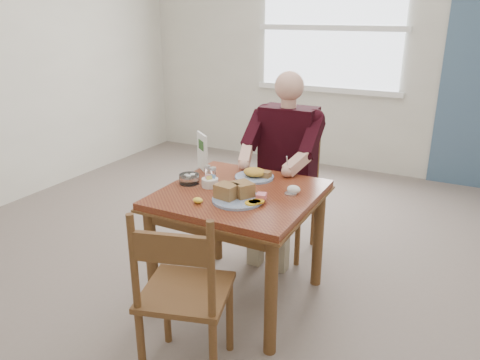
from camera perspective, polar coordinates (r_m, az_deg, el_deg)
The scene contains 16 objects.
floor at distance 3.18m, azimuth -0.05°, elevation -14.06°, with size 6.00×6.00×0.00m, color #72655C.
wall_back at distance 5.49m, azimuth 15.11°, elevation 15.33°, with size 5.50×5.50×0.00m, color silver.
lemon_wedge at distance 2.66m, azimuth -5.15°, elevation -2.49°, with size 0.06×0.04×0.03m, color yellow.
napkin at distance 2.80m, azimuth 6.56°, elevation -1.16°, with size 0.08×0.07×0.05m, color white.
metal_dish at distance 2.80m, azimuth 6.19°, elevation -1.66°, with size 0.07×0.07×0.01m, color silver.
window at distance 5.55m, azimuth 11.01°, elevation 17.75°, with size 1.72×0.04×1.42m.
table at distance 2.87m, azimuth -0.05°, elevation -3.44°, with size 0.92×0.92×0.75m.
chair_far at distance 3.61m, azimuth 5.80°, elevation -1.30°, with size 0.42×0.42×0.95m.
chair_near at distance 2.36m, azimuth -6.94°, elevation -13.71°, with size 0.52×0.52×0.95m.
diner at distance 3.42m, azimuth 5.43°, elevation 3.42°, with size 0.53×0.56×1.39m.
near_plate at distance 2.68m, azimuth -0.36°, elevation -1.77°, with size 0.37×0.37×0.10m.
far_plate at distance 3.04m, azimuth 1.87°, elevation 0.69°, with size 0.27×0.27×0.07m.
caddy at distance 2.90m, azimuth -3.68°, elevation -0.30°, with size 0.13×0.13×0.08m.
shakers at distance 3.00m, azimuth -3.66°, elevation 0.83°, with size 0.10×0.07×0.09m.
creamer at distance 2.96m, azimuth -6.20°, elevation 0.15°, with size 0.17×0.17×0.06m.
menu at distance 3.18m, azimuth -4.62°, elevation 3.44°, with size 0.14×0.12×0.26m.
Camera 1 is at (1.22, -2.34, 1.78)m, focal length 35.00 mm.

